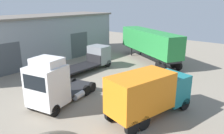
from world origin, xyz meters
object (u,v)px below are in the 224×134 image
at_px(box_truck_teal, 149,92).
at_px(flatbed_truck_grey, 91,59).
at_px(tractor_unit_white, 51,84).
at_px(container_trailer_green, 150,42).

xyz_separation_m(box_truck_teal, flatbed_truck_grey, (5.61, 11.27, -0.62)).
bearing_deg(flatbed_truck_grey, tractor_unit_white, -152.98).
bearing_deg(box_truck_teal, flatbed_truck_grey, 76.48).
bearing_deg(container_trailer_green, flatbed_truck_grey, 93.84).
bearing_deg(container_trailer_green, tractor_unit_white, 122.70).
relative_size(tractor_unit_white, box_truck_teal, 0.94).
xyz_separation_m(container_trailer_green, box_truck_teal, (-13.35, -7.72, -0.78)).
distance_m(tractor_unit_white, box_truck_teal, 7.39).
relative_size(container_trailer_green, box_truck_teal, 1.67).
distance_m(container_trailer_green, flatbed_truck_grey, 8.63).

